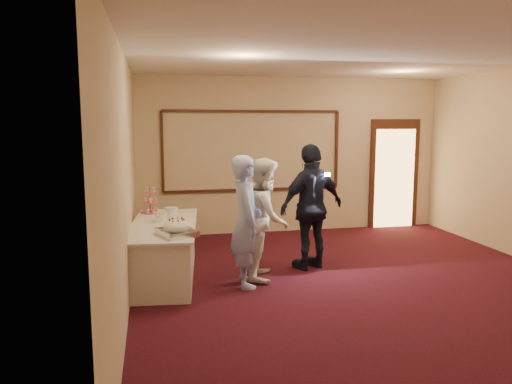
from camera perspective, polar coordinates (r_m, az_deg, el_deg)
The scene contains 14 objects.
floor at distance 6.83m, azimuth 12.28°, elevation -10.64°, with size 7.00×7.00×0.00m, color black.
room_walls at distance 6.47m, azimuth 12.83°, elevation 6.59°, with size 6.04×7.04×3.02m.
wall_molding at distance 9.56m, azimuth -0.40°, elevation 4.73°, with size 3.45×0.04×1.55m.
doorway at distance 10.58m, azimuth 15.49°, elevation 1.94°, with size 1.05×0.07×2.20m.
buffet_table at distance 7.11m, azimuth -10.44°, elevation -6.58°, with size 1.11×2.35×0.77m.
pavlova_tray at distance 6.27m, azimuth -9.05°, elevation -4.14°, with size 0.53×0.60×0.20m.
cupcake_stand at distance 7.81m, azimuth -11.99°, elevation -1.23°, with size 0.30×0.30×0.44m.
plate_stack_a at distance 7.11m, azimuth -10.75°, elevation -2.82°, with size 0.17×0.17×0.14m.
plate_stack_b at distance 7.33m, azimuth -9.67°, elevation -2.39°, with size 0.19×0.19×0.16m.
tart at distance 6.75m, azimuth -9.48°, elevation -3.79°, with size 0.27×0.27×0.06m.
man at distance 6.55m, azimuth -1.14°, elevation -3.36°, with size 0.64×0.42×1.74m, color #99AFF7.
woman at distance 6.92m, azimuth 1.08°, elevation -3.00°, with size 0.82×0.64×1.68m, color white.
guest at distance 7.36m, azimuth 6.38°, elevation -1.70°, with size 1.08×0.45×1.85m, color black.
camera_flash at distance 7.20m, azimuth 8.16°, elevation 1.99°, with size 0.07×0.04×0.05m, color white.
Camera 1 is at (-2.69, -5.88, 2.19)m, focal length 35.00 mm.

